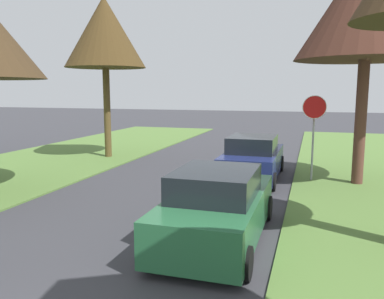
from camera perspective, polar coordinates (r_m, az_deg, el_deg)
name	(u,v)px	position (r m, az deg, el deg)	size (l,w,h in m)	color
stop_sign_far	(314,119)	(14.27, 17.25, 4.22)	(0.81, 0.37, 2.96)	#9EA0A5
street_tree_right_mid_b	(368,3)	(14.50, 24.17, 18.84)	(4.54, 4.54, 7.74)	brown
street_tree_left_mid_b	(105,33)	(19.14, -12.55, 16.17)	(3.70, 3.70, 7.36)	brown
parked_sedan_green	(217,208)	(8.43, 3.69, -8.40)	(1.95, 4.40, 1.57)	#28663D
parked_sedan_navy	(253,159)	(14.40, 8.80, -1.34)	(1.95, 4.40, 1.57)	navy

